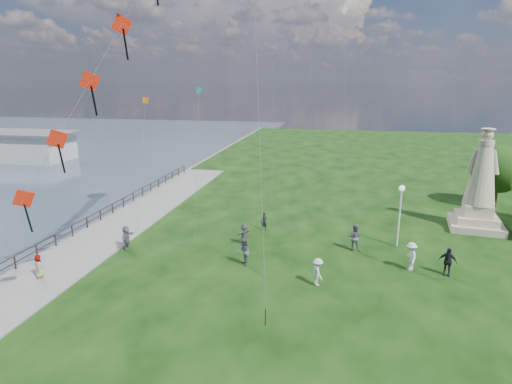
% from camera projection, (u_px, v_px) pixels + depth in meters
% --- Properties ---
extents(waterfront, '(200.00, 200.00, 1.51)m').
position_uv_depth(waterfront, '(61.00, 255.00, 30.04)').
color(waterfront, '#364251').
rests_on(waterfront, ground).
extents(statue, '(4.49, 4.49, 8.18)m').
position_uv_depth(statue, '(480.00, 192.00, 34.38)').
color(statue, '#B8AA8B').
rests_on(statue, ground).
extents(lamppost, '(0.43, 0.43, 4.61)m').
position_uv_depth(lamppost, '(401.00, 203.00, 30.53)').
color(lamppost, silver).
rests_on(lamppost, ground).
extents(person_1, '(0.85, 1.05, 1.86)m').
position_uv_depth(person_1, '(244.00, 252.00, 27.93)').
color(person_1, '#595960').
rests_on(person_1, ground).
extents(person_2, '(0.99, 1.22, 1.68)m').
position_uv_depth(person_2, '(318.00, 272.00, 25.26)').
color(person_2, silver).
rests_on(person_2, ground).
extents(person_5, '(0.78, 1.67, 1.77)m').
position_uv_depth(person_5, '(127.00, 237.00, 30.66)').
color(person_5, '#595960').
rests_on(person_5, ground).
extents(person_6, '(0.62, 0.49, 1.47)m').
position_uv_depth(person_6, '(264.00, 221.00, 34.56)').
color(person_6, black).
rests_on(person_6, ground).
extents(person_7, '(0.99, 0.67, 1.95)m').
position_uv_depth(person_7, '(354.00, 237.00, 30.45)').
color(person_7, '#595960').
rests_on(person_7, ground).
extents(person_8, '(0.78, 1.29, 1.88)m').
position_uv_depth(person_8, '(411.00, 256.00, 27.22)').
color(person_8, silver).
rests_on(person_8, ground).
extents(person_9, '(1.17, 0.80, 1.82)m').
position_uv_depth(person_9, '(448.00, 262.00, 26.52)').
color(person_9, black).
rests_on(person_9, ground).
extents(person_10, '(0.72, 0.84, 1.47)m').
position_uv_depth(person_10, '(39.00, 268.00, 26.08)').
color(person_10, '#595960').
rests_on(person_10, ground).
extents(person_11, '(1.34, 1.59, 1.60)m').
position_uv_depth(person_11, '(244.00, 234.00, 31.56)').
color(person_11, '#595960').
rests_on(person_11, ground).
extents(red_kite_train, '(9.12, 9.35, 20.49)m').
position_uv_depth(red_kite_train, '(103.00, 62.00, 21.23)').
color(red_kite_train, black).
rests_on(red_kite_train, ground).
extents(small_kites, '(29.02, 15.45, 27.61)m').
position_uv_depth(small_kites, '(323.00, 38.00, 35.69)').
color(small_kites, '#166F85').
rests_on(small_kites, ground).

